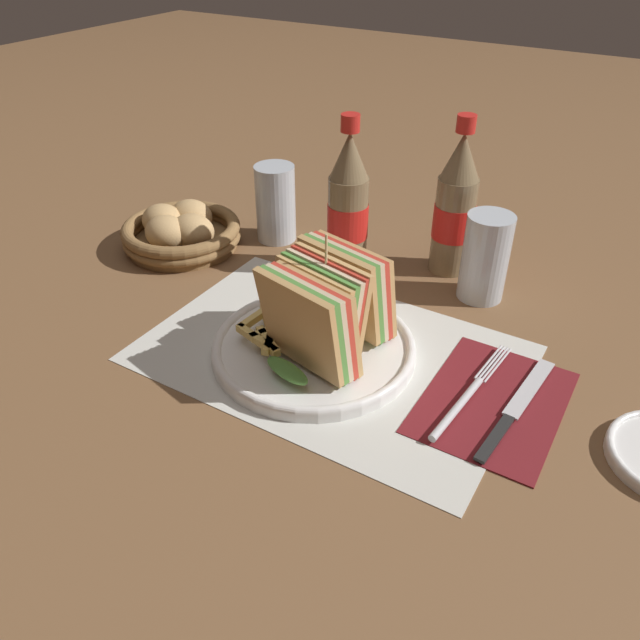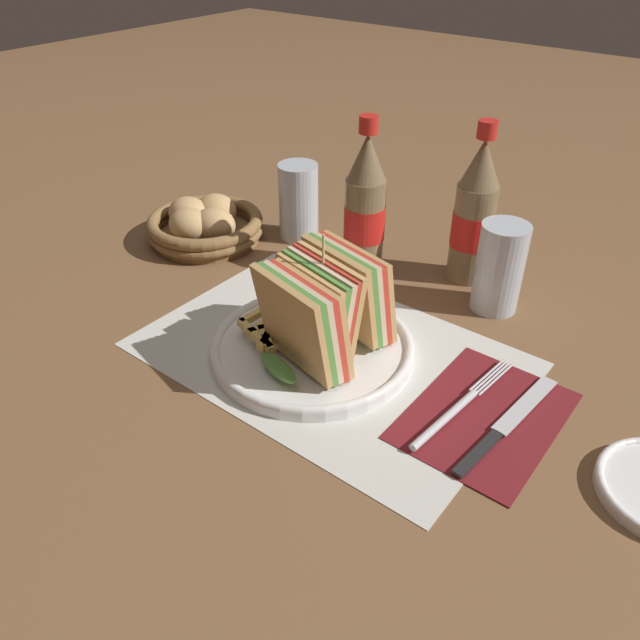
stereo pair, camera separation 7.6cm
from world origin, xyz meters
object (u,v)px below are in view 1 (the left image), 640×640
object	(u,v)px
plate_main	(312,348)
coke_bottle_near	(348,207)
fork	(465,398)
knife	(516,408)
glass_near	(484,263)
glass_far	(276,208)
coke_bottle_far	(455,208)
club_sandwich	(325,309)
bread_basket	(181,231)

from	to	relation	value
plate_main	coke_bottle_near	world-z (taller)	coke_bottle_near
fork	knife	bearing A→B (deg)	22.43
coke_bottle_near	plate_main	bearing A→B (deg)	-72.04
glass_near	glass_far	size ratio (longest dim) A/B	1.00
fork	coke_bottle_near	bearing A→B (deg)	147.77
coke_bottle_near	coke_bottle_far	bearing A→B (deg)	30.10
club_sandwich	glass_near	distance (m)	0.27
glass_near	bread_basket	bearing A→B (deg)	-167.28
club_sandwich	glass_far	world-z (taller)	club_sandwich
bread_basket	knife	bearing A→B (deg)	-10.60
coke_bottle_near	coke_bottle_far	size ratio (longest dim) A/B	1.00
coke_bottle_near	bread_basket	distance (m)	0.28
knife	glass_far	size ratio (longest dim) A/B	1.60
glass_far	glass_near	bearing A→B (deg)	0.01
knife	coke_bottle_far	world-z (taller)	coke_bottle_far
fork	knife	world-z (taller)	fork
knife	coke_bottle_near	world-z (taller)	coke_bottle_near
club_sandwich	knife	xyz separation A→B (m)	(0.23, 0.03, -0.07)
coke_bottle_near	glass_near	world-z (taller)	coke_bottle_near
glass_far	bread_basket	bearing A→B (deg)	-137.57
plate_main	club_sandwich	size ratio (longest dim) A/B	1.37
fork	glass_far	world-z (taller)	glass_far
bread_basket	glass_far	bearing A→B (deg)	42.43
knife	club_sandwich	bearing A→B (deg)	-167.93
club_sandwich	coke_bottle_far	world-z (taller)	coke_bottle_far
club_sandwich	coke_bottle_far	bearing A→B (deg)	81.13
plate_main	knife	world-z (taller)	plate_main
coke_bottle_far	glass_near	distance (m)	0.10
fork	glass_near	xyz separation A→B (m)	(-0.06, 0.23, 0.04)
plate_main	fork	xyz separation A→B (m)	(0.19, 0.01, -0.00)
bread_basket	coke_bottle_near	bearing A→B (deg)	16.48
coke_bottle_near	glass_far	xyz separation A→B (m)	(-0.15, 0.03, -0.05)
fork	bread_basket	distance (m)	0.54
coke_bottle_far	glass_far	bearing A→B (deg)	-169.82
plate_main	bread_basket	distance (m)	0.36
coke_bottle_far	knife	bearing A→B (deg)	-55.12
plate_main	glass_near	xyz separation A→B (m)	(0.13, 0.24, 0.04)
glass_near	glass_far	distance (m)	0.35
knife	bread_basket	xyz separation A→B (m)	(-0.58, 0.11, 0.02)
glass_near	coke_bottle_near	bearing A→B (deg)	-172.35
knife	glass_near	distance (m)	0.25
club_sandwich	coke_bottle_near	bearing A→B (deg)	112.47
plate_main	coke_bottle_near	distance (m)	0.24
coke_bottle_near	glass_near	bearing A→B (deg)	7.65
coke_bottle_far	glass_near	bearing A→B (deg)	-36.64
plate_main	coke_bottle_far	xyz separation A→B (m)	(0.06, 0.29, 0.09)
coke_bottle_near	bread_basket	bearing A→B (deg)	-163.52
coke_bottle_near	coke_bottle_far	world-z (taller)	same
fork	knife	size ratio (longest dim) A/B	0.98
club_sandwich	glass_near	xyz separation A→B (m)	(0.11, 0.24, -0.02)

